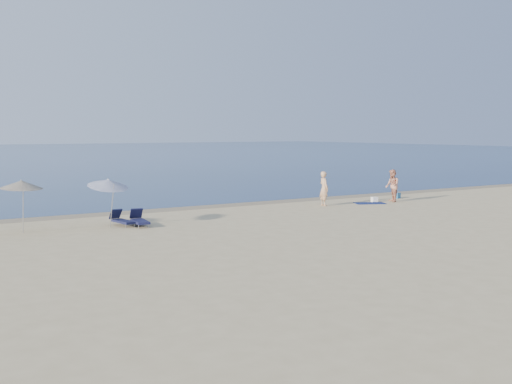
% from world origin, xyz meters
% --- Properties ---
extents(wet_sand_strip, '(240.00, 1.60, 0.00)m').
position_xyz_m(wet_sand_strip, '(0.00, 19.40, 0.00)').
color(wet_sand_strip, '#847254').
rests_on(wet_sand_strip, ground).
extents(person_left, '(0.55, 0.73, 1.82)m').
position_xyz_m(person_left, '(1.86, 16.47, 0.91)').
color(person_left, tan).
rests_on(person_left, ground).
extents(person_right, '(1.00, 1.09, 1.81)m').
position_xyz_m(person_right, '(6.21, 15.89, 0.90)').
color(person_right, tan).
rests_on(person_right, ground).
extents(beach_towel, '(1.85, 1.46, 0.03)m').
position_xyz_m(beach_towel, '(4.62, 15.94, 0.01)').
color(beach_towel, '#0E1847').
rests_on(beach_towel, ground).
extents(white_bag, '(0.37, 0.34, 0.27)m').
position_xyz_m(white_bag, '(5.37, 16.40, 0.14)').
color(white_bag, white).
rests_on(white_bag, ground).
extents(blue_cooler, '(0.54, 0.46, 0.32)m').
position_xyz_m(blue_cooler, '(7.78, 17.11, 0.16)').
color(blue_cooler, '#1B5D95').
rests_on(blue_cooler, ground).
extents(umbrella_near, '(1.86, 1.88, 2.18)m').
position_xyz_m(umbrella_near, '(-10.36, 15.15, 1.83)').
color(umbrella_near, silver).
rests_on(umbrella_near, ground).
extents(umbrella_far, '(2.05, 2.06, 2.14)m').
position_xyz_m(umbrella_far, '(-13.63, 15.67, 1.88)').
color(umbrella_far, silver).
rests_on(umbrella_far, ground).
extents(lounger_left, '(0.71, 1.56, 0.66)m').
position_xyz_m(lounger_left, '(-9.73, 15.32, 0.24)').
color(lounger_left, '#15183B').
rests_on(lounger_left, ground).
extents(lounger_right, '(0.73, 1.62, 0.69)m').
position_xyz_m(lounger_right, '(-9.13, 14.90, 0.25)').
color(lounger_right, '#16183C').
rests_on(lounger_right, ground).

